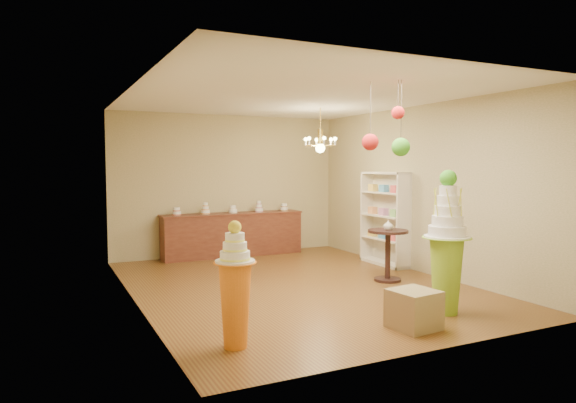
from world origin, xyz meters
name	(u,v)px	position (x,y,z in m)	size (l,w,h in m)	color
floor	(295,285)	(0.00, 0.00, 0.00)	(6.50, 6.50, 0.00)	brown
ceiling	(296,97)	(0.00, 0.00, 3.00)	(6.50, 6.50, 0.00)	silver
wall_back	(228,185)	(0.00, 3.25, 1.50)	(5.00, 0.04, 3.00)	tan
wall_front	(438,207)	(0.00, -3.25, 1.50)	(5.00, 0.04, 3.00)	tan
wall_left	(134,196)	(-2.50, 0.00, 1.50)	(0.04, 6.50, 3.00)	tan
wall_right	(419,189)	(2.50, 0.00, 1.50)	(0.04, 6.50, 3.00)	tan
pedestal_green	(447,255)	(1.05, -2.27, 0.76)	(0.65, 0.65, 1.87)	#81B126
pedestal_orange	(235,294)	(-1.84, -2.26, 0.57)	(0.43, 0.43, 1.35)	orange
burlap_riser	(414,309)	(0.27, -2.58, 0.23)	(0.50, 0.50, 0.46)	olive
sideboard	(233,234)	(0.00, 2.97, 0.48)	(3.04, 0.54, 1.16)	#56281B
shelving_unit	(385,218)	(2.34, 0.80, 0.90)	(0.33, 1.20, 1.80)	beige
round_table	(388,248)	(1.52, -0.40, 0.55)	(0.84, 0.84, 0.86)	black
vase	(388,225)	(1.52, -0.40, 0.94)	(0.16, 0.16, 0.16)	beige
pom_red_left	(370,142)	(0.19, -1.76, 2.23)	(0.22, 0.22, 0.88)	#40382E
pom_green_mid	(401,147)	(0.48, -2.03, 2.16)	(0.23, 0.23, 0.96)	#40382E
pom_red_right	(398,113)	(0.44, -2.00, 2.59)	(0.17, 0.17, 0.49)	#40382E
chandelier	(320,145)	(1.09, 1.15, 2.30)	(0.80, 0.80, 0.85)	gold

